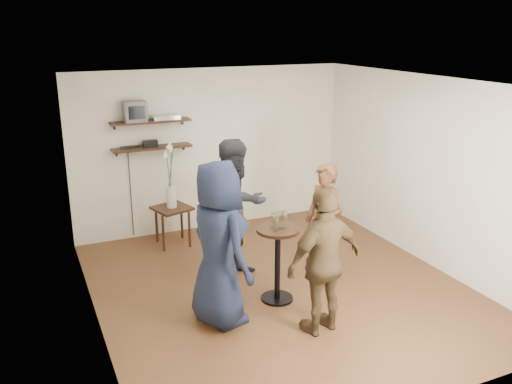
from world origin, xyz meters
The scene contains 18 objects.
room centered at (0.00, 0.00, 1.30)m, with size 4.58×5.08×2.68m.
shelf_upper centered at (-1.00, 2.38, 1.85)m, with size 1.20×0.25×0.04m, color black.
shelf_lower centered at (-1.00, 2.38, 1.45)m, with size 1.20×0.25×0.04m, color black.
crt_monitor centered at (-1.23, 2.38, 2.02)m, with size 0.32×0.30×0.30m, color #59595B.
dvd_deck centered at (-0.77, 2.38, 1.90)m, with size 0.40×0.24×0.06m, color silver.
radio centered at (-1.03, 2.38, 1.52)m, with size 0.22×0.10×0.10m, color black.
power_strip centered at (-1.32, 2.42, 1.48)m, with size 0.30×0.05×0.03m, color black.
side_table centered at (-0.85, 1.97, 0.50)m, with size 0.62×0.62×0.60m.
vase_lilies centered at (-0.85, 1.97, 0.93)m, with size 0.20×0.21×1.04m.
drinks_table centered at (-0.16, -0.25, 0.60)m, with size 0.51×0.51×0.93m.
wine_glass_fl centered at (-0.22, -0.29, 1.07)m, with size 0.07×0.07×0.21m.
wine_glass_fr centered at (-0.09, -0.27, 1.08)m, with size 0.07×0.07×0.22m.
wine_glass_bl centered at (-0.19, -0.17, 1.06)m, with size 0.06×0.06×0.19m.
wine_glass_br centered at (-0.15, -0.24, 1.07)m, with size 0.07×0.07×0.21m.
person_plaid centered at (0.63, 0.02, 0.79)m, with size 0.58×0.38×1.58m, color maroon.
person_dark centered at (-0.36, 0.57, 0.94)m, with size 0.91×0.71×1.87m, color black.
person_navy centered at (-0.98, -0.43, 0.94)m, with size 0.92×0.60×1.88m, color black.
person_brown centered at (-0.01, -1.07, 0.82)m, with size 0.96×0.40×1.64m, color #47351E.
Camera 1 is at (-2.84, -5.59, 3.24)m, focal length 38.00 mm.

